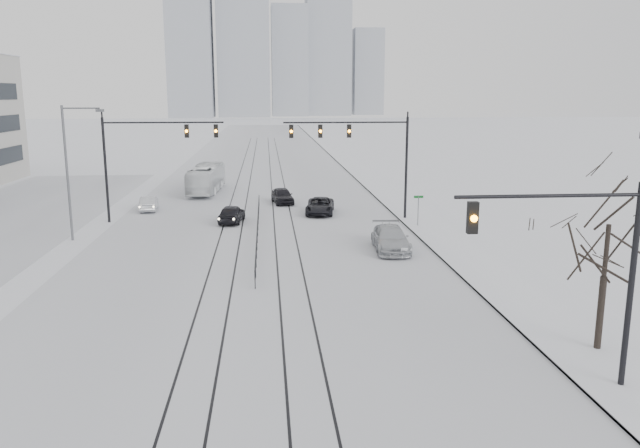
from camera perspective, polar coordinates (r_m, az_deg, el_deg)
The scene contains 18 objects.
road at distance 73.07m, azimuth -5.45°, elevation 4.12°, with size 22.00×260.00×0.02m, color silver.
sidewalk_east at distance 74.18m, azimuth 5.06°, elevation 4.29°, with size 5.00×260.00×0.16m, color silver.
curb at distance 73.80m, azimuth 3.18°, elevation 4.27°, with size 0.10×260.00×0.12m, color gray.
tram_rails at distance 53.31m, azimuth -5.59°, elevation 1.28°, with size 5.30×180.00×0.01m.
skyline at distance 286.85m, azimuth -4.25°, elevation 15.94°, with size 96.00×48.00×72.00m.
traffic_mast_near at distance 21.64m, azimuth 23.16°, elevation -2.91°, with size 6.10×0.37×7.00m.
traffic_mast_ne at distance 48.17m, azimuth 4.03°, elevation 7.07°, with size 9.60×0.37×8.00m.
traffic_mast_nw at distance 49.45m, azimuth -15.75°, elevation 6.57°, with size 9.10×0.37×8.00m.
street_light_west at distance 44.55m, azimuth -21.81°, elevation 5.17°, with size 2.73×0.25×9.00m.
bare_tree at distance 25.36m, azimuth 24.81°, elevation -1.16°, with size 4.40×4.40×6.10m.
median_fence at distance 43.41m, azimuth -5.72°, elevation -0.47°, with size 0.06×24.00×1.00m.
street_sign at distance 46.51m, azimuth 8.98°, elevation 1.62°, with size 0.70×0.06×2.40m.
sedan_sb_inner at distance 48.32m, azimuth -8.09°, elevation 0.92°, with size 1.63×4.04×1.38m, color black.
sedan_sb_outer at distance 54.73m, azimuth -15.38°, elevation 1.81°, with size 1.29×3.71×1.22m, color silver.
sedan_nb_front at distance 51.33m, azimuth -0.00°, elevation 1.65°, with size 2.18×4.74×1.32m, color black.
sedan_nb_right at distance 39.52m, azimuth 6.48°, elevation -1.37°, with size 2.10×5.17×1.50m, color #B2B5BA.
sedan_nb_far at distance 56.44m, azimuth -3.46°, elevation 2.59°, with size 1.65×4.09×1.39m, color black.
box_truck at distance 63.52m, azimuth -10.35°, elevation 4.08°, with size 2.33×9.95×2.77m, color white.
Camera 1 is at (0.66, -12.42, 9.70)m, focal length 35.00 mm.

